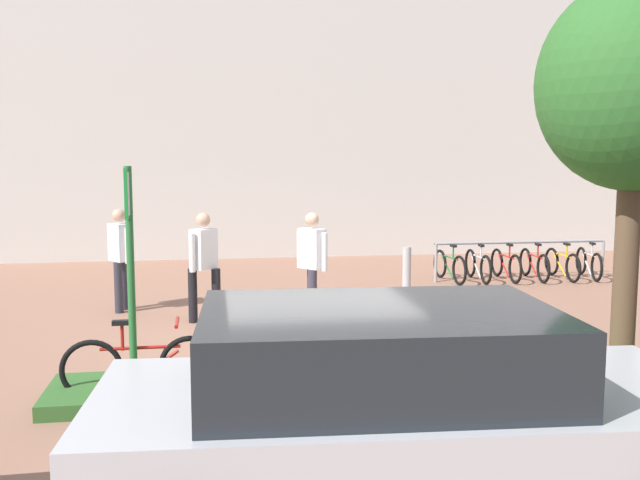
# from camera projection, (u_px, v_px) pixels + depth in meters

# --- Properties ---
(ground_plane) EXTENTS (60.00, 60.00, 0.00)m
(ground_plane) POSITION_uv_depth(u_px,v_px,m) (318.00, 342.00, 9.81)
(ground_plane) COLOR #936651
(building_facade) EXTENTS (28.00, 1.20, 10.00)m
(building_facade) POSITION_uv_depth(u_px,v_px,m) (265.00, 62.00, 18.05)
(building_facade) COLOR silver
(building_facade) RESTS_ON ground
(planter_strip) EXTENTS (7.00, 1.10, 0.16)m
(planter_strip) POSITION_uv_depth(u_px,v_px,m) (373.00, 381.00, 7.86)
(planter_strip) COLOR #336028
(planter_strip) RESTS_ON ground
(tree_sidewalk) EXTENTS (2.23, 2.23, 4.62)m
(tree_sidewalk) POSITION_uv_depth(u_px,v_px,m) (635.00, 87.00, 8.02)
(tree_sidewalk) COLOR brown
(tree_sidewalk) RESTS_ON ground
(parking_sign_post) EXTENTS (0.08, 0.36, 2.47)m
(parking_sign_post) POSITION_uv_depth(u_px,v_px,m) (130.00, 249.00, 7.29)
(parking_sign_post) COLOR #2D7238
(parking_sign_post) RESTS_ON ground
(bike_at_sign) EXTENTS (1.68, 0.42, 0.86)m
(bike_at_sign) POSITION_uv_depth(u_px,v_px,m) (141.00, 366.00, 7.50)
(bike_at_sign) COLOR black
(bike_at_sign) RESTS_ON ground
(bike_rack_cluster) EXTENTS (3.76, 1.61, 0.83)m
(bike_rack_cluster) POSITION_uv_depth(u_px,v_px,m) (520.00, 263.00, 14.79)
(bike_rack_cluster) COLOR #99999E
(bike_rack_cluster) RESTS_ON ground
(bollard_steel) EXTENTS (0.16, 0.16, 0.90)m
(bollard_steel) POSITION_uv_depth(u_px,v_px,m) (407.00, 271.00, 13.18)
(bollard_steel) COLOR #ADADB2
(bollard_steel) RESTS_ON ground
(person_casual_tan) EXTENTS (0.50, 0.49, 1.72)m
(person_casual_tan) POSITION_uv_depth(u_px,v_px,m) (204.00, 260.00, 10.86)
(person_casual_tan) COLOR black
(person_casual_tan) RESTS_ON ground
(person_shirt_blue) EXTENTS (0.43, 0.52, 1.72)m
(person_shirt_blue) POSITION_uv_depth(u_px,v_px,m) (120.00, 253.00, 11.68)
(person_shirt_blue) COLOR #2D2D38
(person_shirt_blue) RESTS_ON ground
(person_shirt_white) EXTENTS (0.44, 0.49, 1.72)m
(person_shirt_white) POSITION_uv_depth(u_px,v_px,m) (312.00, 260.00, 10.91)
(person_shirt_white) COLOR #383342
(person_shirt_white) RESTS_ON ground
(car_silver_sedan) EXTENTS (4.39, 2.22, 1.54)m
(car_silver_sedan) POSITION_uv_depth(u_px,v_px,m) (400.00, 419.00, 4.88)
(car_silver_sedan) COLOR #B7B7BC
(car_silver_sedan) RESTS_ON ground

